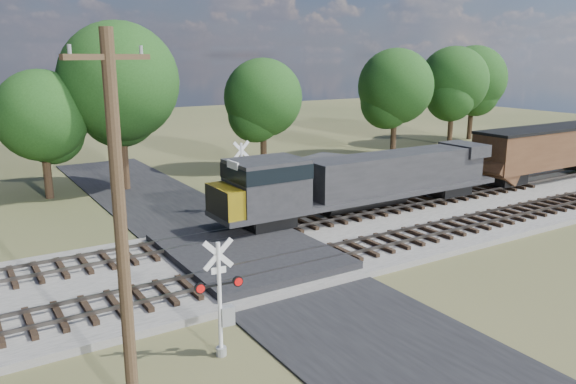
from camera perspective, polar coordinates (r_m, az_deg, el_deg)
ground at (r=26.99m, az=-3.69°, el=-7.15°), size 160.00×160.00×0.00m
ballast_bed at (r=32.94m, az=11.39°, el=-3.24°), size 140.00×10.00×0.30m
road at (r=26.97m, az=-3.69°, el=-7.07°), size 7.00×60.00×0.08m
crossing_panel at (r=27.29m, az=-4.20°, el=-6.21°), size 7.00×9.00×0.62m
track_near at (r=26.82m, az=4.27°, el=-6.36°), size 140.00×2.60×0.33m
track_far at (r=30.77m, az=-1.23°, el=-3.66°), size 140.00×2.60×0.33m
crossing_signal_near at (r=18.59m, az=-6.69°, el=-11.61°), size 1.63×0.37×4.03m
crossing_signal_far at (r=34.75m, az=-4.83°, el=0.86°), size 1.84×0.40×4.56m
utility_pole at (r=14.71m, az=-16.65°, el=-3.34°), size 2.33×1.17×10.25m
equipment_shed at (r=38.43m, az=4.52°, el=1.37°), size 5.39×5.39×2.79m
treeline at (r=45.61m, az=-8.82°, el=10.22°), size 79.73×12.09×11.99m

